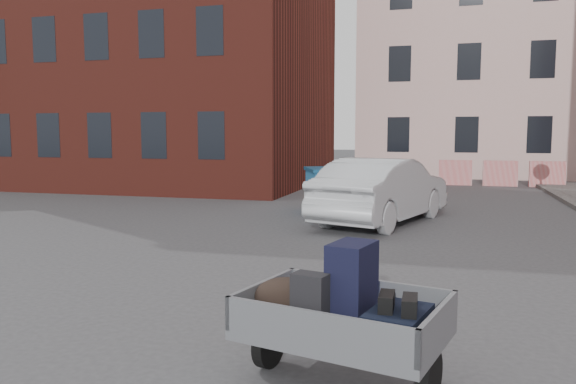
% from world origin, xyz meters
% --- Properties ---
extents(ground, '(120.00, 120.00, 0.00)m').
position_xyz_m(ground, '(0.00, 0.00, 0.00)').
color(ground, '#38383A').
rests_on(ground, ground).
extents(building_brick, '(12.00, 10.00, 14.00)m').
position_xyz_m(building_brick, '(-9.00, 13.00, 7.00)').
color(building_brick, '#591E16').
rests_on(building_brick, ground).
extents(building_pink, '(16.00, 8.00, 14.00)m').
position_xyz_m(building_pink, '(6.00, 22.00, 7.00)').
color(building_pink, beige).
rests_on(building_pink, ground).
extents(far_building, '(6.00, 6.00, 8.00)m').
position_xyz_m(far_building, '(-20.00, 22.00, 4.00)').
color(far_building, maroon).
rests_on(far_building, ground).
extents(barriers, '(4.70, 0.18, 1.00)m').
position_xyz_m(barriers, '(4.20, 15.00, 0.50)').
color(barriers, red).
rests_on(barriers, ground).
extents(trailer, '(1.82, 1.95, 1.20)m').
position_xyz_m(trailer, '(1.26, -3.90, 0.61)').
color(trailer, black).
rests_on(trailer, ground).
extents(dumpster, '(3.12, 2.43, 1.16)m').
position_xyz_m(dumpster, '(-0.12, 6.55, 0.59)').
color(dumpster, '#21689F').
rests_on(dumpster, ground).
extents(silver_car, '(2.93, 4.86, 1.51)m').
position_xyz_m(silver_car, '(0.69, 4.73, 0.76)').
color(silver_car, '#B3B6BB').
rests_on(silver_car, ground).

